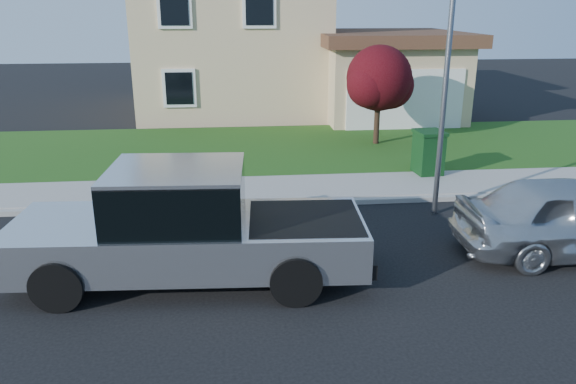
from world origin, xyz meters
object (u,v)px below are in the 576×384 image
object	(u,v)px
ornamental_tree	(380,81)
trash_bin	(428,152)
street_lamp	(445,88)
pickup_truck	(187,228)
woman	(163,206)

from	to	relation	value
ornamental_tree	trash_bin	world-z (taller)	ornamental_tree
street_lamp	ornamental_tree	bearing A→B (deg)	106.27
pickup_truck	ornamental_tree	world-z (taller)	ornamental_tree
trash_bin	street_lamp	bearing A→B (deg)	-110.52
ornamental_tree	trash_bin	size ratio (longest dim) A/B	2.74
pickup_truck	woman	distance (m)	1.69
woman	street_lamp	size ratio (longest dim) A/B	0.34
pickup_truck	street_lamp	xyz separation A→B (m)	(5.56, 2.72, 2.01)
woman	street_lamp	xyz separation A→B (m)	(6.15, 1.15, 2.14)
ornamental_tree	pickup_truck	bearing A→B (deg)	-121.71
pickup_truck	trash_bin	size ratio (longest dim) A/B	5.27
woman	street_lamp	bearing A→B (deg)	165.65
woman	trash_bin	bearing A→B (deg)	-174.73
woman	trash_bin	world-z (taller)	woman
ornamental_tree	street_lamp	bearing A→B (deg)	-92.76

